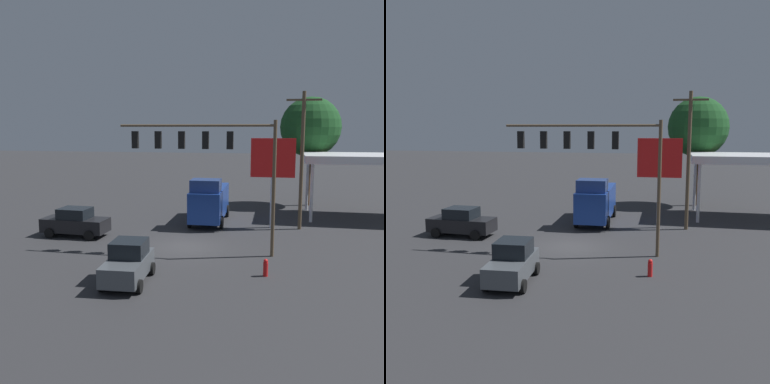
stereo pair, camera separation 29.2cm
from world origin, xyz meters
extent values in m
plane|color=#2D2D30|center=(0.00, 0.00, 0.00)|extent=(200.00, 200.00, 0.00)
cylinder|color=brown|center=(-5.26, 1.11, 3.84)|extent=(0.20, 0.20, 7.68)
cylinder|color=brown|center=(-0.81, 1.11, 7.38)|extent=(8.90, 0.14, 0.14)
cube|color=black|center=(-2.79, 1.11, 6.56)|extent=(0.36, 0.28, 1.00)
sphere|color=#360505|center=(-2.79, 0.92, 6.86)|extent=(0.22, 0.22, 0.22)
sphere|color=yellow|center=(-2.79, 0.92, 6.56)|extent=(0.22, 0.22, 0.22)
sphere|color=black|center=(-2.79, 0.92, 6.26)|extent=(0.22, 0.22, 0.22)
cube|color=black|center=(-1.40, 1.11, 6.56)|extent=(0.36, 0.28, 1.00)
sphere|color=#360505|center=(-1.40, 0.92, 6.86)|extent=(0.22, 0.22, 0.22)
sphere|color=yellow|center=(-1.40, 0.92, 6.56)|extent=(0.22, 0.22, 0.22)
sphere|color=black|center=(-1.40, 0.92, 6.26)|extent=(0.22, 0.22, 0.22)
cube|color=black|center=(-0.01, 1.11, 6.56)|extent=(0.36, 0.28, 1.00)
sphere|color=#360505|center=(-0.01, 0.92, 6.86)|extent=(0.22, 0.22, 0.22)
sphere|color=yellow|center=(-0.01, 0.92, 6.56)|extent=(0.22, 0.22, 0.22)
sphere|color=black|center=(-0.01, 0.92, 6.26)|extent=(0.22, 0.22, 0.22)
cube|color=black|center=(1.38, 1.11, 6.56)|extent=(0.36, 0.28, 1.00)
sphere|color=#360505|center=(1.38, 0.92, 6.86)|extent=(0.22, 0.22, 0.22)
sphere|color=yellow|center=(1.38, 0.92, 6.56)|extent=(0.22, 0.22, 0.22)
sphere|color=black|center=(1.38, 0.92, 6.26)|extent=(0.22, 0.22, 0.22)
cube|color=black|center=(2.77, 1.11, 6.56)|extent=(0.36, 0.28, 1.00)
sphere|color=#360505|center=(2.77, 0.92, 6.86)|extent=(0.22, 0.22, 0.22)
sphere|color=yellow|center=(2.77, 0.92, 6.56)|extent=(0.22, 0.22, 0.22)
sphere|color=black|center=(2.77, 0.92, 6.26)|extent=(0.22, 0.22, 0.22)
cylinder|color=brown|center=(-7.13, -6.03, 4.89)|extent=(0.26, 0.26, 9.78)
cube|color=brown|center=(-7.13, -6.03, 9.18)|extent=(2.40, 0.14, 0.14)
cube|color=silver|center=(-12.78, -11.11, 4.86)|extent=(10.56, 6.22, 0.60)
cube|color=red|center=(-12.78, -14.24, 4.86)|extent=(10.56, 0.06, 0.36)
cylinder|color=silver|center=(-8.10, -13.62, 2.28)|extent=(0.24, 0.24, 4.56)
cylinder|color=silver|center=(-8.10, -8.60, 2.28)|extent=(0.24, 0.24, 4.56)
cylinder|color=silver|center=(-5.12, -6.13, 3.26)|extent=(0.24, 0.24, 6.53)
cube|color=red|center=(-5.12, -6.13, 5.12)|extent=(3.16, 0.24, 2.81)
cube|color=black|center=(-5.12, -6.26, 5.12)|extent=(2.21, 0.04, 0.98)
cube|color=navy|center=(-0.38, -7.18, 1.58)|extent=(2.42, 6.84, 2.20)
cube|color=navy|center=(-0.42, -5.08, 3.13)|extent=(2.15, 1.84, 0.90)
cylinder|color=black|center=(-1.59, -4.99, 0.48)|extent=(0.24, 0.96, 0.96)
cylinder|color=black|center=(0.75, -4.95, 0.48)|extent=(0.24, 0.96, 0.96)
cylinder|color=black|center=(-1.51, -9.41, 0.48)|extent=(0.24, 0.96, 0.96)
cylinder|color=black|center=(0.83, -9.36, 0.48)|extent=(0.24, 0.96, 0.96)
cube|color=#474C51|center=(1.36, 6.68, 0.76)|extent=(1.91, 3.89, 0.90)
cube|color=black|center=(1.38, 6.38, 1.59)|extent=(1.66, 1.79, 0.76)
cylinder|color=black|center=(0.42, 7.87, 0.31)|extent=(0.25, 0.63, 0.62)
cylinder|color=black|center=(2.16, 7.96, 0.31)|extent=(0.25, 0.63, 0.62)
cylinder|color=black|center=(0.57, 5.40, 0.31)|extent=(0.25, 0.63, 0.62)
cylinder|color=black|center=(2.30, 5.50, 0.31)|extent=(0.25, 0.63, 0.62)
cube|color=black|center=(7.84, -1.03, 0.78)|extent=(4.46, 1.96, 0.90)
cube|color=black|center=(7.84, -1.03, 1.58)|extent=(2.06, 1.73, 0.70)
cylinder|color=black|center=(9.30, -0.17, 0.33)|extent=(0.67, 0.24, 0.66)
cylinder|color=black|center=(9.24, -2.00, 0.33)|extent=(0.67, 0.24, 0.66)
cylinder|color=black|center=(6.45, -0.06, 0.33)|extent=(0.67, 0.24, 0.66)
cylinder|color=black|center=(6.38, -1.90, 0.33)|extent=(0.67, 0.24, 0.66)
cylinder|color=#4C331E|center=(-8.36, -16.15, 2.70)|extent=(0.36, 0.36, 5.41)
sphere|color=#19471E|center=(-8.36, -16.15, 7.34)|extent=(5.53, 5.53, 5.53)
cylinder|color=red|center=(-5.00, 4.54, 0.35)|extent=(0.24, 0.24, 0.70)
sphere|color=red|center=(-5.00, 4.54, 0.77)|extent=(0.22, 0.22, 0.22)
camera|label=1|loc=(-5.38, 25.11, 7.23)|focal=40.00mm
camera|label=2|loc=(-5.66, 25.05, 7.23)|focal=40.00mm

